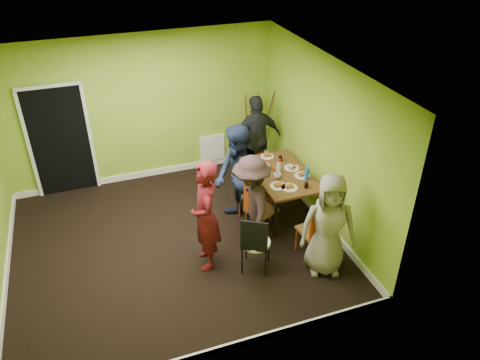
{
  "coord_description": "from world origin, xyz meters",
  "views": [
    {
      "loc": [
        -0.98,
        -5.85,
        4.81
      ],
      "look_at": [
        1.11,
        0.0,
        0.97
      ],
      "focal_mm": 35.0,
      "sensor_mm": 36.0,
      "label": 1
    }
  ],
  "objects_px": {
    "chair_back_end": "(258,147)",
    "orange_bottle": "(273,169)",
    "dining_table": "(282,176)",
    "person_back_end": "(256,139)",
    "blue_bottle": "(307,173)",
    "person_standing": "(206,216)",
    "chair_left_near": "(258,207)",
    "person_left_far": "(238,179)",
    "thermos": "(279,167)",
    "chair_front_end": "(316,229)",
    "chair_bentwood": "(255,241)",
    "easel": "(257,128)",
    "person_front_end": "(328,225)",
    "chair_left_far": "(251,190)",
    "person_left_near": "(251,204)"
  },
  "relations": [
    {
      "from": "chair_left_near",
      "to": "orange_bottle",
      "type": "height_order",
      "value": "chair_left_near"
    },
    {
      "from": "thermos",
      "to": "person_left_far",
      "type": "relative_size",
      "value": 0.12
    },
    {
      "from": "easel",
      "to": "person_back_end",
      "type": "relative_size",
      "value": 0.92
    },
    {
      "from": "dining_table",
      "to": "chair_left_near",
      "type": "height_order",
      "value": "chair_left_near"
    },
    {
      "from": "chair_back_end",
      "to": "dining_table",
      "type": "bearing_deg",
      "value": 67.84
    },
    {
      "from": "blue_bottle",
      "to": "person_left_near",
      "type": "distance_m",
      "value": 1.21
    },
    {
      "from": "chair_left_far",
      "to": "chair_front_end",
      "type": "bearing_deg",
      "value": 15.0
    },
    {
      "from": "person_standing",
      "to": "person_left_far",
      "type": "distance_m",
      "value": 1.05
    },
    {
      "from": "dining_table",
      "to": "person_left_far",
      "type": "xyz_separation_m",
      "value": [
        -0.85,
        -0.19,
        0.21
      ]
    },
    {
      "from": "dining_table",
      "to": "person_back_end",
      "type": "bearing_deg",
      "value": 90.6
    },
    {
      "from": "chair_bentwood",
      "to": "orange_bottle",
      "type": "relative_size",
      "value": 12.77
    },
    {
      "from": "easel",
      "to": "thermos",
      "type": "height_order",
      "value": "easel"
    },
    {
      "from": "easel",
      "to": "person_standing",
      "type": "distance_m",
      "value": 3.2
    },
    {
      "from": "blue_bottle",
      "to": "person_left_far",
      "type": "bearing_deg",
      "value": 173.5
    },
    {
      "from": "person_left_near",
      "to": "person_back_end",
      "type": "relative_size",
      "value": 0.93
    },
    {
      "from": "person_standing",
      "to": "person_back_end",
      "type": "height_order",
      "value": "person_standing"
    },
    {
      "from": "dining_table",
      "to": "chair_bentwood",
      "type": "relative_size",
      "value": 1.52
    },
    {
      "from": "dining_table",
      "to": "person_front_end",
      "type": "relative_size",
      "value": 0.93
    },
    {
      "from": "dining_table",
      "to": "person_left_far",
      "type": "height_order",
      "value": "person_left_far"
    },
    {
      "from": "chair_front_end",
      "to": "person_standing",
      "type": "bearing_deg",
      "value": 158.99
    },
    {
      "from": "person_front_end",
      "to": "orange_bottle",
      "type": "bearing_deg",
      "value": 113.03
    },
    {
      "from": "person_left_far",
      "to": "person_front_end",
      "type": "relative_size",
      "value": 1.13
    },
    {
      "from": "chair_left_near",
      "to": "chair_front_end",
      "type": "relative_size",
      "value": 1.04
    },
    {
      "from": "blue_bottle",
      "to": "thermos",
      "type": "bearing_deg",
      "value": 134.95
    },
    {
      "from": "person_left_far",
      "to": "person_back_end",
      "type": "relative_size",
      "value": 1.06
    },
    {
      "from": "person_front_end",
      "to": "chair_front_end",
      "type": "bearing_deg",
      "value": 113.01
    },
    {
      "from": "person_standing",
      "to": "person_left_far",
      "type": "xyz_separation_m",
      "value": [
        0.75,
        0.73,
        0.04
      ]
    },
    {
      "from": "orange_bottle",
      "to": "person_standing",
      "type": "relative_size",
      "value": 0.04
    },
    {
      "from": "chair_back_end",
      "to": "orange_bottle",
      "type": "bearing_deg",
      "value": 60.75
    },
    {
      "from": "chair_left_far",
      "to": "chair_bentwood",
      "type": "bearing_deg",
      "value": -28.2
    },
    {
      "from": "person_left_far",
      "to": "chair_left_far",
      "type": "bearing_deg",
      "value": 101.58
    },
    {
      "from": "chair_front_end",
      "to": "person_back_end",
      "type": "height_order",
      "value": "person_back_end"
    },
    {
      "from": "dining_table",
      "to": "blue_bottle",
      "type": "relative_size",
      "value": 6.73
    },
    {
      "from": "chair_left_near",
      "to": "person_left_far",
      "type": "relative_size",
      "value": 0.55
    },
    {
      "from": "person_left_far",
      "to": "thermos",
      "type": "bearing_deg",
      "value": 100.2
    },
    {
      "from": "dining_table",
      "to": "chair_back_end",
      "type": "xyz_separation_m",
      "value": [
        -0.04,
        1.01,
        0.05
      ]
    },
    {
      "from": "easel",
      "to": "blue_bottle",
      "type": "distance_m",
      "value": 2.03
    },
    {
      "from": "chair_left_far",
      "to": "person_standing",
      "type": "relative_size",
      "value": 0.62
    },
    {
      "from": "blue_bottle",
      "to": "person_standing",
      "type": "bearing_deg",
      "value": -162.62
    },
    {
      "from": "person_standing",
      "to": "person_front_end",
      "type": "xyz_separation_m",
      "value": [
        1.59,
        -0.7,
        -0.07
      ]
    },
    {
      "from": "person_left_near",
      "to": "chair_bentwood",
      "type": "bearing_deg",
      "value": -5.81
    },
    {
      "from": "dining_table",
      "to": "orange_bottle",
      "type": "height_order",
      "value": "orange_bottle"
    },
    {
      "from": "chair_left_far",
      "to": "chair_left_near",
      "type": "distance_m",
      "value": 0.43
    },
    {
      "from": "chair_left_near",
      "to": "easel",
      "type": "relative_size",
      "value": 0.64
    },
    {
      "from": "chair_left_near",
      "to": "person_standing",
      "type": "distance_m",
      "value": 1.07
    },
    {
      "from": "thermos",
      "to": "blue_bottle",
      "type": "height_order",
      "value": "blue_bottle"
    },
    {
      "from": "person_standing",
      "to": "person_front_end",
      "type": "distance_m",
      "value": 1.74
    },
    {
      "from": "chair_left_near",
      "to": "orange_bottle",
      "type": "xyz_separation_m",
      "value": [
        0.53,
        0.65,
        0.23
      ]
    },
    {
      "from": "orange_bottle",
      "to": "person_back_end",
      "type": "bearing_deg",
      "value": 84.35
    },
    {
      "from": "person_front_end",
      "to": "chair_back_end",
      "type": "bearing_deg",
      "value": 110.18
    }
  ]
}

